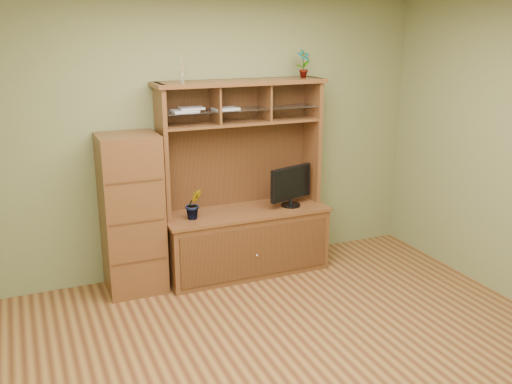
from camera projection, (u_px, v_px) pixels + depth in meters
room at (304, 188)px, 3.80m from camera, size 4.54×4.04×2.74m
media_hutch at (244, 221)px, 5.66m from camera, size 1.66×0.61×1.90m
monitor at (291, 186)px, 5.66m from camera, size 0.49×0.20×0.40m
orchid_plant at (194, 204)px, 5.30m from camera, size 0.16×0.13×0.29m
top_plant at (303, 64)px, 5.55m from camera, size 0.16×0.12×0.27m
reed_diffuser at (182, 71)px, 5.10m from camera, size 0.05×0.05×0.25m
magazines at (200, 109)px, 5.26m from camera, size 0.65×0.20×0.04m
side_cabinet at (132, 214)px, 5.19m from camera, size 0.53×0.48×1.47m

